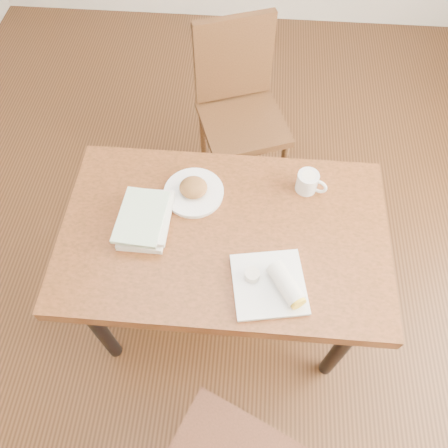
# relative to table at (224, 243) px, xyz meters

# --- Properties ---
(ground) EXTENTS (4.00, 5.00, 0.01)m
(ground) POSITION_rel_table_xyz_m (0.00, 0.00, -0.67)
(ground) COLOR #472814
(ground) RESTS_ON ground
(room_walls) EXTENTS (4.02, 5.02, 2.80)m
(room_walls) POSITION_rel_table_xyz_m (0.00, 0.00, 0.97)
(room_walls) COLOR beige
(room_walls) RESTS_ON ground
(table) EXTENTS (1.21, 0.74, 0.75)m
(table) POSITION_rel_table_xyz_m (0.00, 0.00, 0.00)
(table) COLOR brown
(table) RESTS_ON ground
(chair_far) EXTENTS (0.54, 0.54, 0.95)m
(chair_far) POSITION_rel_table_xyz_m (0.00, 0.91, -0.11)
(chair_far) COLOR #4C2D15
(chair_far) RESTS_ON ground
(plate_scone) EXTENTS (0.23, 0.23, 0.07)m
(plate_scone) POSITION_rel_table_xyz_m (-0.13, 0.16, 0.11)
(plate_scone) COLOR white
(plate_scone) RESTS_ON table
(coffee_mug) EXTENTS (0.12, 0.08, 0.08)m
(coffee_mug) POSITION_rel_table_xyz_m (0.31, 0.22, 0.13)
(coffee_mug) COLOR white
(coffee_mug) RESTS_ON table
(plate_burrito) EXTENTS (0.28, 0.28, 0.08)m
(plate_burrito) POSITION_rel_table_xyz_m (0.19, -0.21, 0.11)
(plate_burrito) COLOR white
(plate_burrito) RESTS_ON table
(book_stack) EXTENTS (0.19, 0.26, 0.06)m
(book_stack) POSITION_rel_table_xyz_m (-0.29, 0.01, 0.12)
(book_stack) COLOR white
(book_stack) RESTS_ON table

